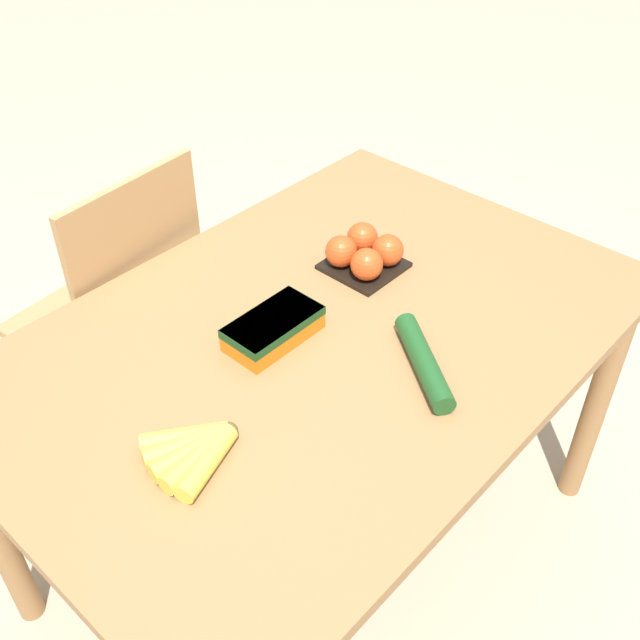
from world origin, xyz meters
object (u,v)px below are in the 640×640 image
at_px(chair, 122,319).
at_px(carrot_bag, 273,327).
at_px(cucumber_near, 424,361).
at_px(tomato_pack, 364,253).
at_px(banana_bunch, 195,450).

xyz_separation_m(chair, carrot_bag, (0.01, -0.57, 0.29)).
relative_size(carrot_bag, cucumber_near, 0.88).
height_order(tomato_pack, cucumber_near, tomato_pack).
bearing_deg(carrot_bag, cucumber_near, -65.10).
xyz_separation_m(tomato_pack, carrot_bag, (-0.31, -0.02, -0.01)).
bearing_deg(banana_bunch, carrot_bag, 21.51).
relative_size(banana_bunch, tomato_pack, 1.07).
distance_m(banana_bunch, cucumber_near, 0.47).
distance_m(chair, cucumber_near, 0.91).
height_order(banana_bunch, carrot_bag, carrot_bag).
xyz_separation_m(banana_bunch, tomato_pack, (0.62, 0.15, 0.02)).
height_order(banana_bunch, cucumber_near, cucumber_near).
bearing_deg(banana_bunch, cucumber_near, -19.62).
bearing_deg(banana_bunch, tomato_pack, 13.20).
distance_m(carrot_bag, cucumber_near, 0.31).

